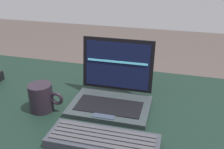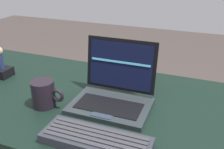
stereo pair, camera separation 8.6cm
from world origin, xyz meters
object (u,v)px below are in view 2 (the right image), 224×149
coffee_mug (44,94)px  figurine_stand (3,72)px  external_keyboard (96,140)px  laptop_front (114,93)px

coffee_mug → figurine_stand: bearing=156.4°
figurine_stand → external_keyboard: bearing=-24.5°
laptop_front → coffee_mug: bearing=-155.2°
laptop_front → external_keyboard: bearing=-81.4°
figurine_stand → coffee_mug: coffee_mug is taller
laptop_front → external_keyboard: (0.04, -0.24, -0.03)m
external_keyboard → coffee_mug: 0.30m
laptop_front → coffee_mug: laptop_front is taller
laptop_front → figurine_stand: size_ratio=3.87×
coffee_mug → laptop_front: bearing=24.8°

